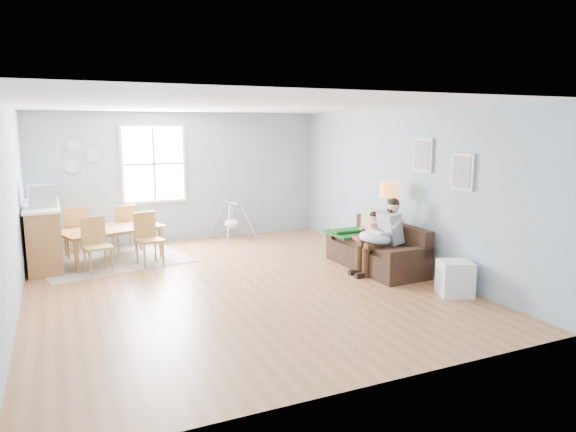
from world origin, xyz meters
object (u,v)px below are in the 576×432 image
toddler (369,229)px  baby_swing (232,223)px  dining_table (112,244)px  chair_nw (77,229)px  floor_lamp (389,197)px  storage_cube (454,278)px  father (382,234)px  sofa (378,252)px  chair_se (147,235)px  chair_ne (125,225)px  counter (44,234)px  chair_sw (96,242)px  monitor (42,196)px

toddler → baby_swing: (-1.49, 3.02, -0.29)m
dining_table → chair_nw: chair_nw is taller
floor_lamp → storage_cube: 1.91m
father → chair_nw: 5.54m
father → storage_cube: bearing=-77.8°
sofa → baby_swing: baby_swing is taller
storage_cube → chair_se: size_ratio=0.61×
chair_ne → counter: bearing=-161.8°
father → counter: size_ratio=0.64×
chair_ne → baby_swing: size_ratio=0.93×
chair_sw → chair_ne: size_ratio=1.01×
floor_lamp → chair_sw: bearing=159.3°
father → storage_cube: 1.47m
baby_swing → chair_ne: bearing=-176.5°
storage_cube → chair_se: chair_se is taller
monitor → father: bearing=-26.4°
chair_sw → chair_ne: (0.63, 1.36, -0.01)m
chair_se → monitor: size_ratio=2.08×
storage_cube → chair_sw: bearing=143.8°
sofa → father: size_ratio=1.57×
dining_table → chair_nw: 0.79m
chair_ne → baby_swing: 2.23m
father → chair_ne: (-3.68, 3.35, -0.15)m
dining_table → counter: 1.15m
storage_cube → monitor: size_ratio=1.27×
baby_swing → monitor: bearing=-165.0°
sofa → chair_ne: 4.89m
father → monitor: 5.69m
floor_lamp → storage_cube: (0.02, -1.64, -0.98)m
chair_sw → baby_swing: (2.85, 1.50, -0.16)m
father → chair_sw: (-4.30, 1.98, -0.14)m
father → chair_ne: 4.97m
chair_se → toddler: bearing=-26.0°
toddler → chair_ne: (-3.72, 2.88, -0.14)m
storage_cube → baby_swing: size_ratio=0.57×
chair_se → counter: size_ratio=0.48×
dining_table → chair_ne: (0.31, 0.68, 0.22)m
baby_swing → counter: bearing=-170.6°
counter → chair_se: bearing=-23.8°
sofa → dining_table: 4.75m
dining_table → chair_se: size_ratio=1.87×
monitor → chair_nw: bearing=51.6°
father → monitor: size_ratio=2.81×
father → toddler: father is taller
storage_cube → chair_se: (-3.73, 3.54, 0.27)m
dining_table → counter: size_ratio=0.89×
toddler → chair_nw: 5.33m
sofa → monitor: monitor is taller
sofa → floor_lamp: (0.16, -0.02, 0.95)m
chair_sw → baby_swing: bearing=27.8°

